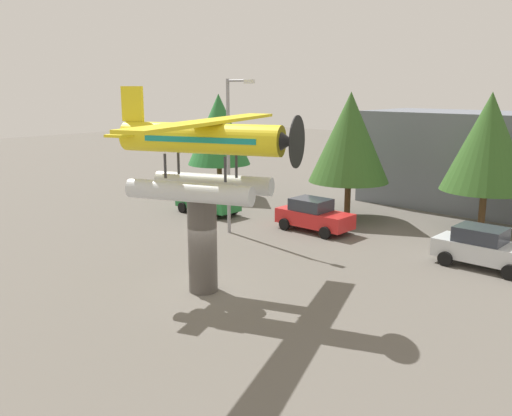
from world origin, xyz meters
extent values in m
plane|color=#605B54|center=(0.00, 0.00, 0.00)|extent=(140.00, 140.00, 0.00)
cylinder|color=#4C4742|center=(0.00, 0.00, 1.84)|extent=(1.10, 1.10, 3.68)
cylinder|color=silver|center=(0.37, -0.93, 4.03)|extent=(4.72, 2.41, 0.70)
cylinder|color=#333338|center=(1.30, -0.03, 4.83)|extent=(0.13, 0.13, 0.90)
cylinder|color=#333338|center=(-0.93, -0.90, 4.83)|extent=(0.13, 0.13, 0.90)
cylinder|color=silver|center=(-0.37, 0.93, 4.03)|extent=(4.72, 2.41, 0.70)
cylinder|color=#333338|center=(0.93, 0.90, 4.83)|extent=(0.13, 0.13, 0.90)
cylinder|color=#333338|center=(-1.30, 0.03, 4.83)|extent=(0.13, 0.13, 0.90)
cylinder|color=yellow|center=(0.00, 0.00, 5.83)|extent=(6.17, 3.29, 1.10)
cube|color=teal|center=(0.19, 0.07, 5.83)|extent=(4.46, 2.65, 0.20)
cone|color=#262628|center=(3.02, 1.19, 5.83)|extent=(0.97, 1.08, 0.88)
cylinder|color=black|center=(3.40, 1.34, 5.83)|extent=(0.70, 1.69, 1.80)
cube|color=yellow|center=(0.37, 0.15, 6.44)|extent=(4.83, 10.08, 0.12)
cube|color=yellow|center=(-2.61, -1.02, 5.93)|extent=(1.68, 2.86, 0.10)
cube|color=yellow|center=(-2.61, -1.02, 7.03)|extent=(0.88, 0.44, 1.30)
cube|color=#237A38|center=(-9.59, 9.11, 0.72)|extent=(4.20, 1.70, 0.80)
cube|color=#2D333D|center=(-9.84, 9.11, 1.44)|extent=(2.00, 1.56, 0.64)
cylinder|color=black|center=(-8.24, 8.21, 0.32)|extent=(0.64, 0.22, 0.64)
cylinder|color=black|center=(-8.24, 10.01, 0.32)|extent=(0.64, 0.22, 0.64)
cylinder|color=black|center=(-10.94, 8.21, 0.32)|extent=(0.64, 0.22, 0.64)
cylinder|color=black|center=(-10.94, 10.01, 0.32)|extent=(0.64, 0.22, 0.64)
cube|color=red|center=(-2.18, 10.09, 0.72)|extent=(4.20, 1.70, 0.80)
cube|color=#2D333D|center=(-2.43, 10.09, 1.44)|extent=(2.00, 1.56, 0.64)
cylinder|color=black|center=(-0.83, 9.19, 0.32)|extent=(0.64, 0.22, 0.64)
cylinder|color=black|center=(-0.83, 10.99, 0.32)|extent=(0.64, 0.22, 0.64)
cylinder|color=black|center=(-3.53, 9.19, 0.32)|extent=(0.64, 0.22, 0.64)
cylinder|color=black|center=(-3.53, 10.99, 0.32)|extent=(0.64, 0.22, 0.64)
cube|color=silver|center=(6.94, 10.05, 0.72)|extent=(4.20, 1.70, 0.80)
cube|color=#2D333D|center=(6.69, 10.05, 1.44)|extent=(2.00, 1.56, 0.64)
cylinder|color=black|center=(8.29, 9.15, 0.32)|extent=(0.64, 0.22, 0.64)
cylinder|color=black|center=(5.59, 9.15, 0.32)|extent=(0.64, 0.22, 0.64)
cylinder|color=black|center=(5.59, 10.95, 0.32)|extent=(0.64, 0.22, 0.64)
cylinder|color=gray|center=(-5.40, 6.79, 4.03)|extent=(0.18, 0.18, 8.06)
cylinder|color=gray|center=(-4.60, 6.79, 7.96)|extent=(1.60, 0.12, 0.12)
cube|color=silver|center=(-3.90, 6.79, 7.91)|extent=(0.50, 0.28, 0.20)
cube|color=slate|center=(2.31, 22.00, 3.05)|extent=(14.69, 6.59, 6.11)
cylinder|color=brown|center=(-13.01, 13.43, 1.16)|extent=(0.36, 0.36, 2.32)
cone|color=#287033|center=(-13.01, 13.43, 4.77)|extent=(4.41, 4.41, 4.90)
cylinder|color=brown|center=(-2.52, 13.82, 1.11)|extent=(0.36, 0.36, 2.22)
cone|color=#335B23|center=(-2.52, 13.82, 4.81)|extent=(4.66, 4.66, 5.18)
cylinder|color=brown|center=(4.62, 15.86, 1.15)|extent=(0.36, 0.36, 2.30)
cone|color=#335B23|center=(4.62, 15.86, 4.86)|extent=(4.61, 4.61, 5.13)
camera|label=1|loc=(14.91, -13.38, 7.65)|focal=38.55mm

